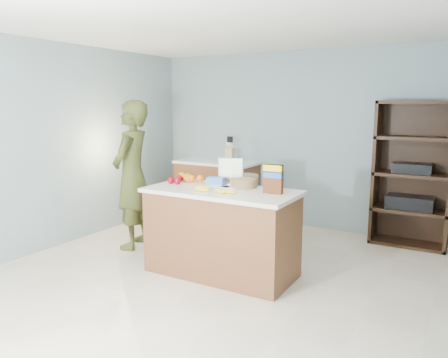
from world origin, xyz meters
The scene contains 15 objects.
floor centered at (0.00, 0.00, 0.00)m, with size 4.50×5.00×0.02m, color beige.
walls centered at (0.00, 0.00, 1.65)m, with size 4.52×5.02×2.51m.
counter_peninsula centered at (0.00, 0.30, 0.42)m, with size 1.56×0.76×0.90m.
back_cabinet centered at (-1.20, 2.20, 0.45)m, with size 1.24×0.62×0.90m.
shelving_unit centered at (1.55, 2.35, 0.86)m, with size 0.90×0.40×1.80m.
person centered at (-1.40, 0.52, 0.90)m, with size 0.66×0.43×1.80m, color #3D441C.
knife_block centered at (-0.93, 2.13, 1.02)m, with size 0.12×0.10×0.31m.
envelopes centered at (-0.04, 0.43, 0.90)m, with size 0.36×0.20×0.00m.
bananas centered at (-0.01, 0.15, 0.92)m, with size 0.50×0.18×0.04m.
apples centered at (-0.61, 0.35, 0.94)m, with size 0.16×0.21×0.08m.
oranges centered at (-0.56, 0.52, 0.94)m, with size 0.37×0.20×0.08m.
blue_carton centered at (-0.19, 0.50, 0.94)m, with size 0.18×0.12×0.08m, color blue.
salad_bowl centered at (0.14, 0.52, 0.96)m, with size 0.30×0.30×0.13m.
tv centered at (-0.07, 0.62, 1.06)m, with size 0.28×0.12×0.28m.
cereal_box centered at (0.54, 0.37, 1.06)m, with size 0.19×0.08×0.28m.
Camera 1 is at (2.21, -3.45, 1.76)m, focal length 35.00 mm.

